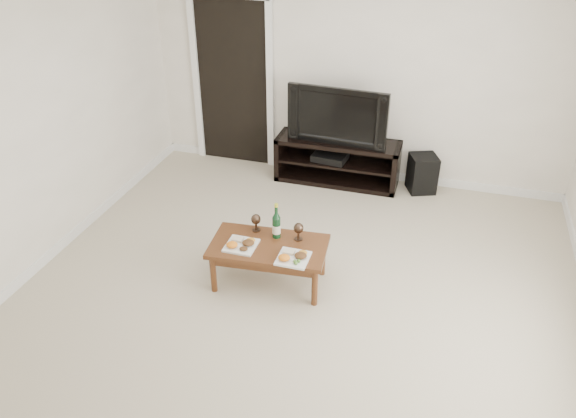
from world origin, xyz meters
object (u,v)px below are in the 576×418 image
(television, at_px, (340,113))
(subwoofer, at_px, (422,173))
(media_console, at_px, (337,161))
(coffee_table, at_px, (269,264))

(television, bearing_deg, subwoofer, 7.51)
(media_console, relative_size, subwoofer, 3.30)
(television, relative_size, coffee_table, 1.13)
(subwoofer, height_order, coffee_table, subwoofer)
(television, bearing_deg, coffee_table, -90.63)
(media_console, xyz_separation_m, coffee_table, (-0.17, -2.14, -0.07))
(television, bearing_deg, media_console, -176.17)
(coffee_table, bearing_deg, subwoofer, 61.76)
(television, xyz_separation_m, coffee_table, (-0.17, -2.14, -0.68))
(television, distance_m, coffee_table, 2.25)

